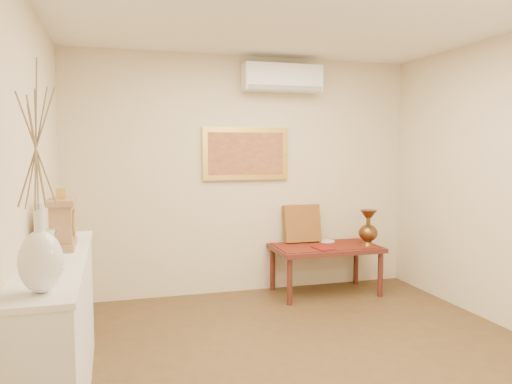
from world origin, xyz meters
name	(u,v)px	position (x,y,z in m)	size (l,w,h in m)	color
floor	(324,373)	(0.00, 0.00, 0.00)	(4.50, 4.50, 0.00)	brown
wall_back	(245,175)	(0.00, 2.25, 1.35)	(4.00, 0.02, 2.70)	beige
wall_left	(22,199)	(-2.00, 0.00, 1.35)	(0.02, 4.50, 2.70)	beige
white_vase	(38,179)	(-1.80, -0.79, 1.52)	(0.20, 0.20, 1.07)	white
candlestick	(53,250)	(-1.80, -0.36, 1.10)	(0.11, 0.11, 0.24)	silver
brass_urn_small	(50,247)	(-1.83, -0.18, 1.08)	(0.09, 0.09, 0.20)	brown
table_cloth	(326,246)	(0.85, 1.88, 0.55)	(1.14, 0.59, 0.01)	maroon
brass_urn_tall	(368,224)	(1.32, 1.76, 0.80)	(0.22, 0.22, 0.49)	brown
plate	(327,241)	(0.95, 2.08, 0.56)	(0.19, 0.19, 0.01)	white
menu	(323,248)	(0.75, 1.71, 0.56)	(0.18, 0.25, 0.01)	maroon
cushion	(302,224)	(0.66, 2.14, 0.78)	(0.44, 0.10, 0.44)	maroon
display_ledge	(58,334)	(-1.82, 0.00, 0.49)	(0.37, 2.02, 0.98)	white
mantel_clock	(63,223)	(-1.80, 0.30, 1.15)	(0.17, 0.36, 0.41)	#A47854
wooden_chest	(63,224)	(-1.83, 0.59, 1.10)	(0.16, 0.21, 0.24)	#A47854
low_table	(325,252)	(0.85, 1.88, 0.48)	(1.20, 0.70, 0.55)	#522018
painting	(246,154)	(0.00, 2.22, 1.60)	(1.00, 0.06, 0.60)	gold
ac_unit	(282,78)	(0.40, 2.12, 2.45)	(0.90, 0.25, 0.30)	white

